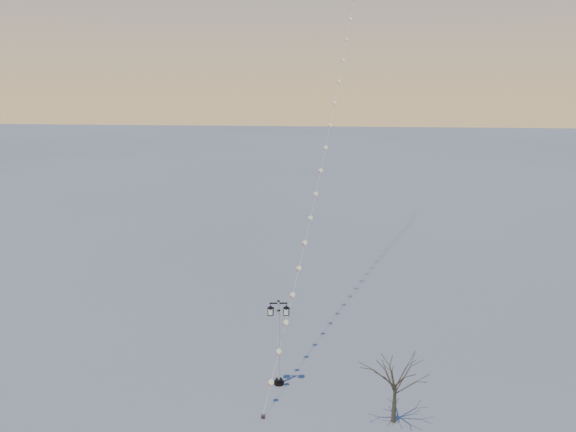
# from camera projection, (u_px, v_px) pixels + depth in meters

# --- Properties ---
(ground) EXTENTS (300.00, 300.00, 0.00)m
(ground) POSITION_uv_depth(u_px,v_px,m) (280.00, 402.00, 29.39)
(ground) COLOR slate
(ground) RESTS_ON ground
(street_lamp) EXTENTS (1.33, 0.58, 5.26)m
(street_lamp) POSITION_uv_depth(u_px,v_px,m) (279.00, 338.00, 30.30)
(street_lamp) COLOR black
(street_lamp) RESTS_ON ground
(bare_tree) EXTENTS (2.35, 2.35, 3.90)m
(bare_tree) POSITION_uv_depth(u_px,v_px,m) (396.00, 375.00, 27.03)
(bare_tree) COLOR #3E3724
(bare_tree) RESTS_ON ground
(kite_train) EXTENTS (8.22, 36.57, 39.45)m
(kite_train) POSITION_uv_depth(u_px,v_px,m) (340.00, 41.00, 39.90)
(kite_train) COLOR #35241D
(kite_train) RESTS_ON ground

